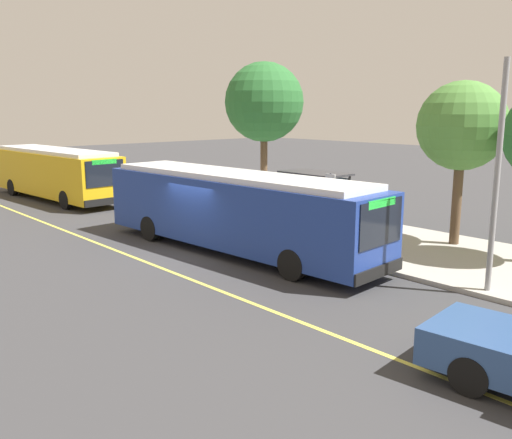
{
  "coord_description": "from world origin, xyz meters",
  "views": [
    {
      "loc": [
        16.17,
        -11.68,
        5.21
      ],
      "look_at": [
        1.95,
        1.11,
        1.36
      ],
      "focal_mm": 38.7,
      "sensor_mm": 36.0,
      "label": 1
    }
  ],
  "objects": [
    {
      "name": "waiting_bench",
      "position": [
        0.79,
        5.68,
        0.63
      ],
      "size": [
        1.6,
        0.48,
        0.95
      ],
      "color": "brown",
      "rests_on": "sidewalk_curb"
    },
    {
      "name": "ground_plane",
      "position": [
        0.0,
        0.0,
        0.0
      ],
      "size": [
        120.0,
        120.0,
        0.0
      ],
      "primitive_type": "plane",
      "color": "#38383A"
    },
    {
      "name": "utility_pole",
      "position": [
        9.44,
        3.23,
        3.35
      ],
      "size": [
        0.16,
        0.16,
        6.4
      ],
      "primitive_type": "cylinder",
      "color": "gray",
      "rests_on": "sidewalk_curb"
    },
    {
      "name": "bus_shelter",
      "position": [
        0.65,
        5.59,
        1.92
      ],
      "size": [
        2.9,
        1.6,
        2.48
      ],
      "color": "#333338",
      "rests_on": "sidewalk_curb"
    },
    {
      "name": "street_tree_downstreet",
      "position": [
        6.0,
        7.66,
        4.57
      ],
      "size": [
        3.28,
        3.28,
        6.09
      ],
      "color": "brown",
      "rests_on": "sidewalk_curb"
    },
    {
      "name": "street_tree_near_shelter",
      "position": [
        -4.61,
        7.56,
        5.52
      ],
      "size": [
        3.98,
        3.98,
        7.39
      ],
      "color": "brown",
      "rests_on": "sidewalk_curb"
    },
    {
      "name": "lane_stripe_center",
      "position": [
        0.0,
        -2.2,
        0.0
      ],
      "size": [
        36.0,
        0.14,
        0.01
      ],
      "primitive_type": "cube",
      "color": "#E0D64C",
      "rests_on": "ground_plane"
    },
    {
      "name": "transit_bus_main",
      "position": [
        0.89,
        1.01,
        1.62
      ],
      "size": [
        12.53,
        3.32,
        2.95
      ],
      "color": "navy",
      "rests_on": "ground_plane"
    },
    {
      "name": "route_sign_post",
      "position": [
        3.36,
        3.44,
        1.96
      ],
      "size": [
        0.44,
        0.08,
        2.8
      ],
      "color": "#333338",
      "rests_on": "sidewalk_curb"
    },
    {
      "name": "transit_bus_second",
      "position": [
        -15.36,
        0.97,
        1.62
      ],
      "size": [
        11.36,
        3.26,
        2.95
      ],
      "color": "gold",
      "rests_on": "ground_plane"
    },
    {
      "name": "sidewalk_curb",
      "position": [
        0.0,
        6.0,
        0.07
      ],
      "size": [
        44.0,
        6.4,
        0.15
      ],
      "primitive_type": "cube",
      "color": "#A8A399",
      "rests_on": "ground_plane"
    },
    {
      "name": "pedestrian_commuter",
      "position": [
        1.68,
        3.75,
        1.12
      ],
      "size": [
        0.24,
        0.4,
        1.69
      ],
      "color": "#282D47",
      "rests_on": "sidewalk_curb"
    }
  ]
}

